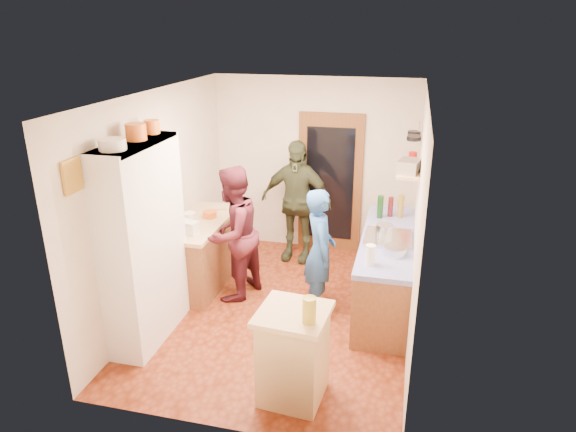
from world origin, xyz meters
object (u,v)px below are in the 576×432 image
at_px(island_base, 293,357).
at_px(person_back, 297,201).
at_px(hutch_body, 144,244).
at_px(right_counter_base, 386,272).
at_px(person_hob, 322,252).
at_px(person_left, 237,233).

xyz_separation_m(island_base, person_back, (-0.63, 2.95, 0.46)).
bearing_deg(hutch_body, right_counter_base, 27.47).
height_order(hutch_body, person_hob, hutch_body).
xyz_separation_m(hutch_body, right_counter_base, (2.50, 1.30, -0.68)).
bearing_deg(person_back, hutch_body, -111.79).
xyz_separation_m(hutch_body, person_hob, (1.76, 0.96, -0.33)).
xyz_separation_m(island_base, person_left, (-1.11, 1.71, 0.43)).
relative_size(hutch_body, island_base, 2.56).
xyz_separation_m(island_base, person_hob, (-0.02, 1.61, 0.34)).
bearing_deg(person_hob, right_counter_base, -83.45).
relative_size(hutch_body, right_counter_base, 1.00).
relative_size(right_counter_base, person_hob, 1.44).
distance_m(hutch_body, person_back, 2.58).
xyz_separation_m(hutch_body, person_back, (1.15, 2.30, -0.21)).
distance_m(island_base, person_hob, 1.65).
relative_size(right_counter_base, person_back, 1.23).
bearing_deg(person_hob, hutch_body, 100.82).
distance_m(hutch_body, island_base, 2.01).
height_order(hutch_body, person_left, hutch_body).
relative_size(island_base, person_left, 0.50).
bearing_deg(right_counter_base, person_hob, -155.57).
relative_size(hutch_body, person_back, 1.23).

